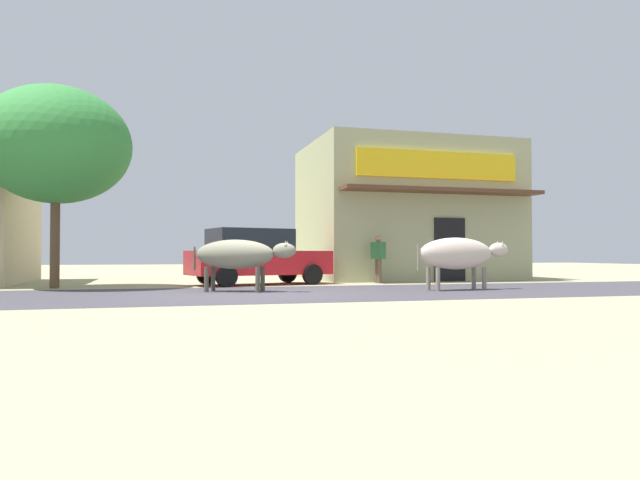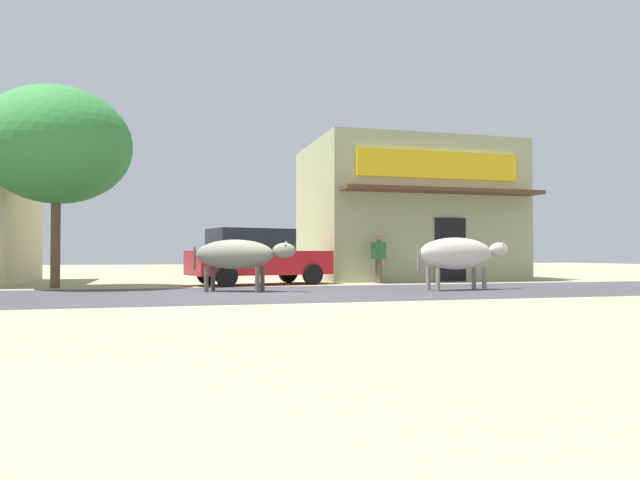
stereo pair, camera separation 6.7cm
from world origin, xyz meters
TOP-DOWN VIEW (x-y plane):
  - ground at (0.00, 0.00)m, footprint 80.00×80.00m
  - asphalt_road at (0.00, 0.00)m, footprint 72.00×5.58m
  - storefront_right_club at (6.67, 7.01)m, footprint 7.16×6.25m
  - roadside_tree at (-4.84, 3.56)m, footprint 3.88×3.88m
  - parked_hatchback_car at (0.59, 3.96)m, footprint 4.38×2.59m
  - cow_near_brown at (-0.38, 0.85)m, footprint 2.44×1.42m
  - cow_far_dark at (5.04, 0.02)m, footprint 2.70×0.83m
  - pedestrian_by_shop at (4.38, 3.86)m, footprint 0.43×0.61m

SIDE VIEW (x-z plane):
  - ground at x=0.00m, z-range 0.00..0.00m
  - asphalt_road at x=0.00m, z-range 0.00..0.00m
  - parked_hatchback_car at x=0.59m, z-range 0.02..1.66m
  - pedestrian_by_shop at x=4.38m, z-range 0.12..1.60m
  - cow_near_brown at x=-0.38m, z-range 0.26..1.51m
  - cow_far_dark at x=5.04m, z-range 0.25..1.56m
  - storefront_right_club at x=6.67m, z-range 0.00..4.93m
  - roadside_tree at x=-4.84m, z-range 1.11..6.46m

